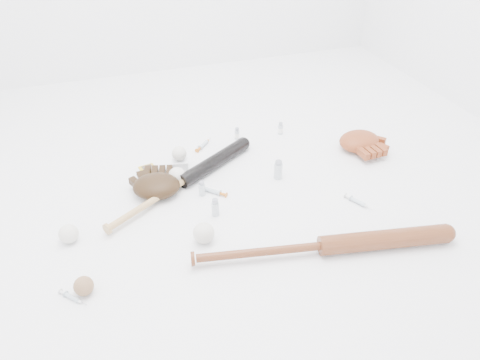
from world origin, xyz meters
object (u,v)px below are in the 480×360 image
object	(u,v)px
bat_wood	(323,246)
pedestal	(180,163)
bat_dark	(184,181)
glove_dark	(156,186)

from	to	relation	value
bat_wood	pedestal	distance (m)	0.82
pedestal	bat_dark	bearing A→B (deg)	-96.95
glove_dark	bat_wood	bearing A→B (deg)	-32.64
bat_dark	pedestal	bearing A→B (deg)	51.14
bat_wood	pedestal	xyz separation A→B (m)	(-0.36, 0.73, -0.02)
bat_wood	pedestal	world-z (taller)	bat_wood
bat_dark	bat_wood	bearing A→B (deg)	-88.04
bat_wood	glove_dark	size ratio (longest dim) A/B	4.19
bat_dark	bat_wood	xyz separation A→B (m)	(0.38, -0.57, 0.00)
bat_wood	glove_dark	world-z (taller)	glove_dark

